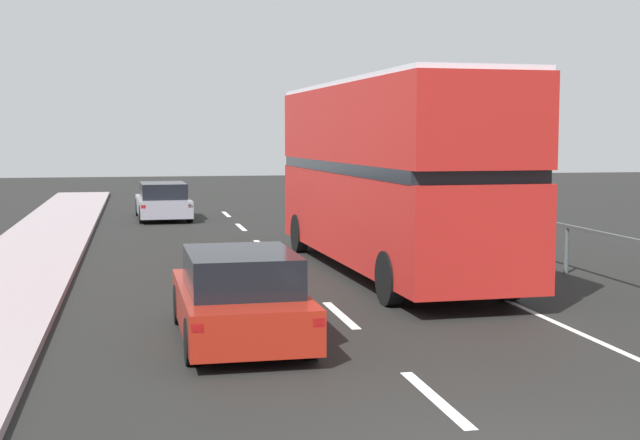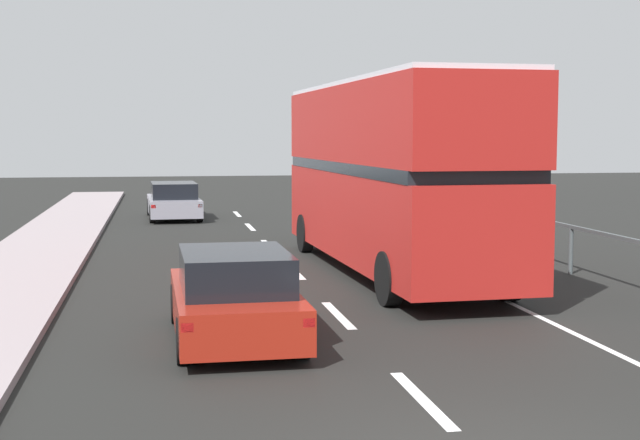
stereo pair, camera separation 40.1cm
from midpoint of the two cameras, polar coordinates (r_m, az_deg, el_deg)
lane_paint_markings at (r=17.13m, az=6.63°, el=-5.01°), size 3.49×46.00×0.01m
bridge_side_railing at (r=19.18m, az=17.21°, el=-1.41°), size 0.10×42.00×1.10m
double_decker_bus_red at (r=20.07m, az=3.77°, el=3.12°), size 2.93×10.77×4.27m
hatchback_car_near at (r=13.61m, az=-5.97°, el=-4.91°), size 1.86×4.15×1.37m
sedan_car_ahead at (r=33.55m, az=-10.30°, el=1.17°), size 1.99×4.63×1.35m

